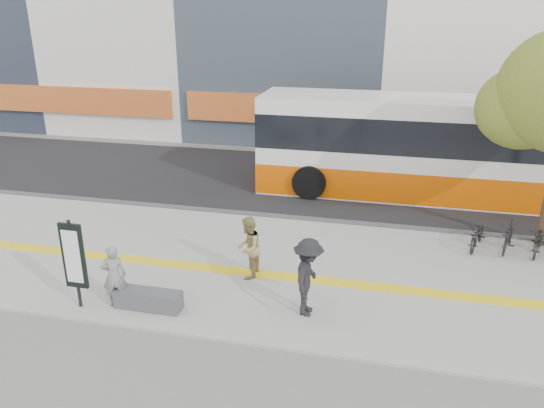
% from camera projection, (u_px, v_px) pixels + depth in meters
% --- Properties ---
extents(ground, '(120.00, 120.00, 0.00)m').
position_uv_depth(ground, '(268.00, 298.00, 12.91)').
color(ground, slate).
rests_on(ground, ground).
extents(sidewalk, '(40.00, 7.00, 0.08)m').
position_uv_depth(sidewalk, '(281.00, 268.00, 14.26)').
color(sidewalk, gray).
rests_on(sidewalk, ground).
extents(tactile_strip, '(40.00, 0.45, 0.01)m').
position_uv_depth(tactile_strip, '(277.00, 276.00, 13.79)').
color(tactile_strip, yellow).
rests_on(tactile_strip, sidewalk).
extents(street, '(40.00, 8.00, 0.06)m').
position_uv_depth(street, '(320.00, 183.00, 21.08)').
color(street, black).
rests_on(street, ground).
extents(curb, '(40.00, 0.25, 0.14)m').
position_uv_depth(curb, '(303.00, 219.00, 17.43)').
color(curb, '#3A3A3C').
rests_on(curb, ground).
extents(bench, '(1.60, 0.45, 0.45)m').
position_uv_depth(bench, '(148.00, 299.00, 12.26)').
color(bench, '#3A3A3C').
rests_on(bench, sidewalk).
extents(signboard, '(0.55, 0.10, 2.20)m').
position_uv_depth(signboard, '(74.00, 257.00, 11.94)').
color(signboard, black).
rests_on(signboard, sidewalk).
extents(bus, '(13.52, 3.21, 3.60)m').
position_uv_depth(bus, '(445.00, 152.00, 19.05)').
color(bus, silver).
rests_on(bus, street).
extents(bicycle_row, '(3.41, 1.63, 0.90)m').
position_uv_depth(bicycle_row, '(522.00, 238.00, 14.98)').
color(bicycle_row, black).
rests_on(bicycle_row, sidewalk).
extents(seated_woman, '(0.66, 0.58, 1.54)m').
position_uv_depth(seated_woman, '(114.00, 276.00, 12.21)').
color(seated_woman, black).
rests_on(seated_woman, sidewalk).
extents(pedestrian_tan, '(0.63, 0.81, 1.65)m').
position_uv_depth(pedestrian_tan, '(248.00, 248.00, 13.48)').
color(pedestrian_tan, '#937F4C').
rests_on(pedestrian_tan, sidewalk).
extents(pedestrian_dark, '(0.72, 1.22, 1.86)m').
position_uv_depth(pedestrian_dark, '(308.00, 277.00, 11.80)').
color(pedestrian_dark, black).
rests_on(pedestrian_dark, sidewalk).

